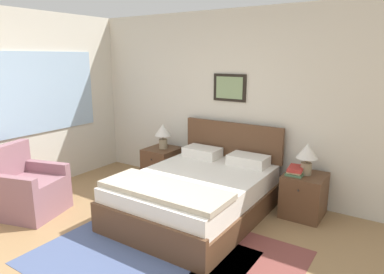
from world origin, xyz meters
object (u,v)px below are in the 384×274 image
(nightstand_by_door, at_px, (304,195))
(table_lamp_near_window, at_px, (163,132))
(bed, at_px, (197,193))
(table_lamp_by_door, at_px, (307,154))
(nightstand_near_window, at_px, (162,165))
(armchair, at_px, (27,190))

(nightstand_by_door, distance_m, table_lamp_near_window, 2.29)
(nightstand_by_door, height_order, table_lamp_near_window, table_lamp_near_window)
(bed, height_order, table_lamp_near_window, bed)
(nightstand_by_door, relative_size, table_lamp_near_window, 1.37)
(table_lamp_near_window, height_order, table_lamp_by_door, same)
(bed, height_order, nightstand_near_window, bed)
(nightstand_by_door, relative_size, table_lamp_by_door, 1.37)
(armchair, xyz_separation_m, nightstand_near_window, (0.70, 1.87, -0.03))
(nightstand_by_door, bearing_deg, bed, -146.92)
(bed, height_order, table_lamp_by_door, bed)
(table_lamp_near_window, bearing_deg, nightstand_near_window, -140.64)
(nightstand_near_window, bearing_deg, table_lamp_near_window, 39.36)
(nightstand_near_window, xyz_separation_m, nightstand_by_door, (2.25, 0.00, 0.00))
(bed, bearing_deg, table_lamp_near_window, 146.03)
(nightstand_near_window, height_order, nightstand_by_door, same)
(bed, relative_size, nightstand_near_window, 3.73)
(nightstand_by_door, xyz_separation_m, table_lamp_by_door, (-0.00, 0.01, 0.53))
(armchair, bearing_deg, bed, 105.44)
(armchair, xyz_separation_m, table_lamp_by_door, (2.94, 1.88, 0.50))
(table_lamp_near_window, relative_size, table_lamp_by_door, 1.00)
(bed, xyz_separation_m, nightstand_near_window, (-1.12, 0.73, -0.02))
(bed, height_order, armchair, bed)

